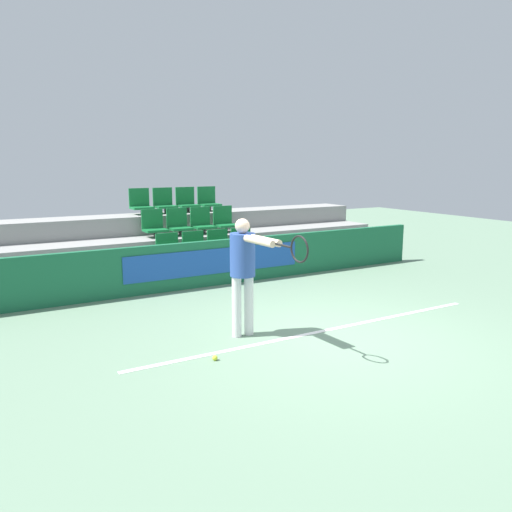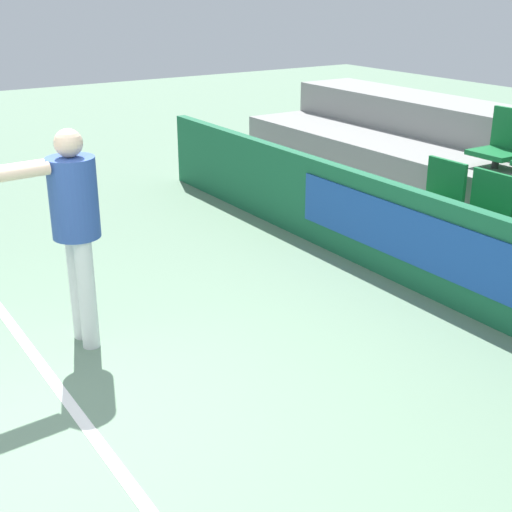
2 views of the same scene
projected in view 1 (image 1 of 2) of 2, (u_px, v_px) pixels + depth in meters
name	position (u px, v px, depth m)	size (l,w,h in m)	color
ground_plane	(335.00, 338.00, 6.84)	(30.00, 30.00, 0.00)	slate
court_baseline	(321.00, 331.00, 7.11)	(5.78, 0.08, 0.01)	white
barrier_wall	(221.00, 262.00, 9.80)	(9.76, 0.14, 0.89)	#19603D
bleacher_tier_front	(210.00, 269.00, 10.30)	(9.36, 0.89, 0.41)	gray
bleacher_tier_middle	(194.00, 253.00, 11.02)	(9.36, 0.89, 0.81)	gray
bleacher_tier_back	(179.00, 239.00, 11.74)	(9.36, 0.89, 1.22)	gray
stadium_chair_0	(169.00, 251.00, 9.91)	(0.46, 0.42, 0.58)	#333333
stadium_chair_1	(195.00, 248.00, 10.19)	(0.46, 0.42, 0.58)	#333333
stadium_chair_2	(220.00, 246.00, 10.46)	(0.46, 0.42, 0.58)	#333333
stadium_chair_3	(243.00, 244.00, 10.73)	(0.46, 0.42, 0.58)	#333333
stadium_chair_4	(154.00, 225.00, 10.60)	(0.46, 0.42, 0.58)	#333333
stadium_chair_5	(179.00, 224.00, 10.87)	(0.46, 0.42, 0.58)	#333333
stadium_chair_6	(202.00, 222.00, 11.14)	(0.46, 0.42, 0.58)	#333333
stadium_chair_7	(225.00, 221.00, 11.41)	(0.46, 0.42, 0.58)	#333333
stadium_chair_8	(141.00, 203.00, 11.28)	(0.46, 0.42, 0.58)	#333333
stadium_chair_9	(164.00, 202.00, 11.55)	(0.46, 0.42, 0.58)	#333333
stadium_chair_10	(187.00, 202.00, 11.82)	(0.46, 0.42, 0.58)	#333333
stadium_chair_11	(208.00, 201.00, 12.10)	(0.46, 0.42, 0.58)	#333333
tennis_player	(245.00, 264.00, 6.71)	(0.35, 1.55, 1.64)	silver
tennis_ball	(215.00, 358.00, 6.06)	(0.07, 0.07, 0.07)	#CCDB33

